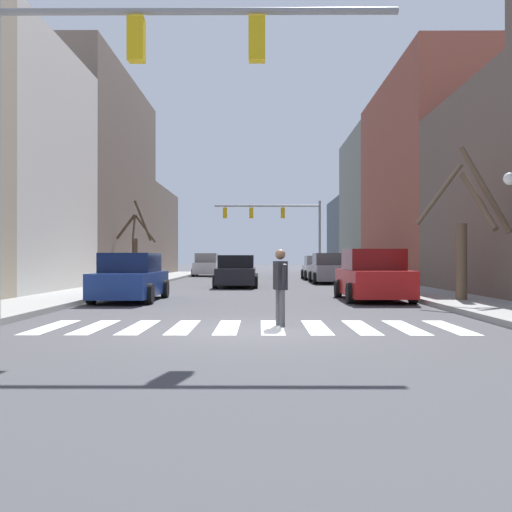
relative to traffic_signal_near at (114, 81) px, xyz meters
name	(u,v)px	position (x,y,z in m)	size (l,w,h in m)	color
ground_plane	(249,331)	(2.63, 0.01, -4.82)	(240.00, 240.00, 0.00)	#424247
building_row_left	(46,181)	(-7.95, 18.43, 0.45)	(6.00, 51.15, 12.35)	tan
building_row_right	(437,192)	(13.20, 23.44, 0.47)	(6.00, 60.36, 11.95)	#66564C
crosswalk_stripes	(250,327)	(2.63, 0.61, -4.82)	(8.55, 2.60, 0.01)	white
traffic_signal_near	(114,81)	(0.00, 0.00, 0.00)	(7.87, 0.28, 6.58)	gray
traffic_signal_far	(279,219)	(4.34, 35.56, -0.36)	(8.38, 0.28, 5.93)	gray
car_parked_left_near	(318,268)	(6.67, 28.13, -4.08)	(2.00, 4.78, 1.57)	silver
car_driving_away_lane	(328,269)	(6.69, 22.24, -4.04)	(1.96, 4.86, 1.69)	gray
car_parked_right_near	(207,266)	(-1.38, 35.75, -3.99)	(2.06, 4.55, 1.79)	silver
car_parked_left_mid	(131,278)	(-1.42, 8.12, -4.08)	(1.99, 4.83, 1.57)	navy
car_parked_left_far	(236,272)	(1.69, 17.55, -4.09)	(2.08, 4.70, 1.55)	black
car_parked_right_mid	(373,276)	(6.59, 8.42, -4.03)	(2.15, 4.72, 1.70)	red
pedestrian_waiting_at_curb	(280,281)	(3.25, 0.82, -3.89)	(0.30, 0.68, 1.59)	#4C4C51
street_tree_left_far	(135,247)	(-3.85, 20.51, -2.82)	(2.06, 1.63, 4.36)	#473828
street_tree_left_mid	(467,233)	(9.04, 6.43, -2.67)	(2.57, 1.63, 4.65)	brown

